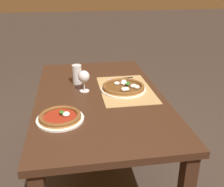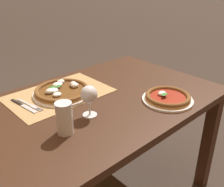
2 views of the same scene
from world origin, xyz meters
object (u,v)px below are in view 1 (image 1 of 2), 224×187
at_px(pizza_near, 124,87).
at_px(wine_glass, 84,77).
at_px(knife, 120,79).
at_px(pint_glass, 77,75).
at_px(fork, 119,80).
at_px(pizza_far, 60,117).

relative_size(pizza_near, wine_glass, 2.10).
relative_size(pizza_near, knife, 1.51).
relative_size(wine_glass, pint_glass, 1.07).
xyz_separation_m(wine_glass, fork, (0.17, -0.29, -0.10)).
xyz_separation_m(wine_glass, knife, (0.20, -0.30, -0.10)).
bearing_deg(pint_glass, pizza_far, 168.02).
xyz_separation_m(pizza_near, knife, (0.22, -0.02, -0.02)).
height_order(pizza_near, pint_glass, pint_glass).
height_order(pizza_far, wine_glass, wine_glass).
xyz_separation_m(pizza_far, wine_glass, (0.40, -0.16, 0.09)).
relative_size(pint_glass, knife, 0.67).
height_order(wine_glass, pint_glass, wine_glass).
distance_m(pizza_far, fork, 0.72).
height_order(pizza_near, knife, pizza_near).
bearing_deg(pizza_near, knife, -4.21).
xyz_separation_m(pizza_far, knife, (0.59, -0.46, -0.01)).
distance_m(pizza_near, knife, 0.22).
bearing_deg(pizza_far, fork, -38.47).
xyz_separation_m(pizza_far, fork, (0.56, -0.45, -0.01)).
xyz_separation_m(pizza_near, wine_glass, (0.03, 0.28, 0.08)).
height_order(wine_glass, fork, wine_glass).
height_order(pizza_far, knife, pizza_far).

